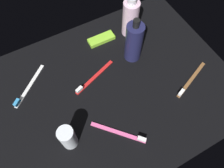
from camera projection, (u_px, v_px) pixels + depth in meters
The scene contains 9 objects.
ground_plane at pixel (112, 89), 76.60cm from camera, with size 84.00×64.00×1.20cm, color black.
lotion_bottle at pixel (134, 42), 75.68cm from camera, with size 6.07×6.07×18.39cm.
bodywash_bottle at pixel (130, 18), 81.77cm from camera, with size 6.08×6.08×16.71cm.
deodorant_stick at pixel (68, 138), 62.73cm from camera, with size 4.67×4.67×9.98cm, color silver.
toothbrush_brown at pixel (190, 81), 76.74cm from camera, with size 17.16×7.80×2.10cm.
toothbrush_red at pixel (92, 79), 77.23cm from camera, with size 17.33×7.26×2.10cm.
toothbrush_pink at pixel (122, 133), 67.80cm from camera, with size 13.12×14.02×2.10cm.
toothbrush_white at pixel (28, 88), 75.47cm from camera, with size 14.43×12.65×2.10cm.
snack_bar_lime at pixel (101, 39), 85.67cm from camera, with size 10.40×4.00×1.50cm, color #8CD133.
Camera 1 is at (16.86, 30.99, 67.41)cm, focal length 35.08 mm.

